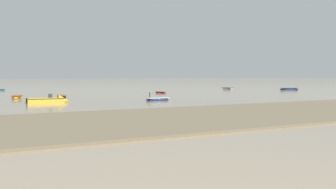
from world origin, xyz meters
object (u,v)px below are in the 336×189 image
at_px(motorboat_moored_0, 51,101).
at_px(mooring_post_near, 150,95).
at_px(rowboat_moored_1, 17,97).
at_px(rowboat_moored_6, 0,90).
at_px(rowboat_moored_4, 62,97).
at_px(rowboat_moored_0, 289,89).
at_px(rowboat_moored_3, 228,89).
at_px(rowboat_moored_2, 161,93).
at_px(rowboat_moored_5, 157,100).

bearing_deg(motorboat_moored_0, mooring_post_near, 6.09).
relative_size(rowboat_moored_1, mooring_post_near, 3.38).
height_order(rowboat_moored_1, rowboat_moored_6, rowboat_moored_1).
bearing_deg(rowboat_moored_4, rowboat_moored_0, -61.27).
bearing_deg(rowboat_moored_3, motorboat_moored_0, -52.63).
bearing_deg(rowboat_moored_2, rowboat_moored_3, -79.66).
height_order(rowboat_moored_3, mooring_post_near, mooring_post_near).
relative_size(rowboat_moored_2, mooring_post_near, 2.25).
relative_size(rowboat_moored_4, mooring_post_near, 3.02).
bearing_deg(rowboat_moored_4, rowboat_moored_2, -50.17).
bearing_deg(rowboat_moored_2, mooring_post_near, 132.83).
relative_size(rowboat_moored_0, rowboat_moored_1, 0.99).
distance_m(rowboat_moored_0, mooring_post_near, 54.37).
bearing_deg(rowboat_moored_0, rowboat_moored_2, 33.71).
bearing_deg(rowboat_moored_1, rowboat_moored_6, -168.64).
distance_m(motorboat_moored_0, rowboat_moored_3, 64.11).
distance_m(rowboat_moored_4, rowboat_moored_6, 40.58).
xyz_separation_m(rowboat_moored_4, rowboat_moored_5, (9.87, -14.75, -0.01)).
xyz_separation_m(motorboat_moored_0, rowboat_moored_5, (15.03, -3.39, -0.10)).
height_order(rowboat_moored_1, mooring_post_near, mooring_post_near).
xyz_separation_m(rowboat_moored_1, mooring_post_near, (17.29, -13.49, 0.42)).
relative_size(motorboat_moored_0, rowboat_moored_5, 1.52).
bearing_deg(rowboat_moored_3, rowboat_moored_6, -102.76).
height_order(rowboat_moored_5, rowboat_moored_6, rowboat_moored_5).
distance_m(rowboat_moored_1, rowboat_moored_3, 60.44).
relative_size(rowboat_moored_3, rowboat_moored_5, 1.19).
bearing_deg(rowboat_moored_5, rowboat_moored_3, -138.85).
distance_m(rowboat_moored_5, rowboat_moored_6, 56.59).
bearing_deg(rowboat_moored_0, rowboat_moored_4, 40.95).
height_order(rowboat_moored_2, rowboat_moored_6, rowboat_moored_6).
relative_size(rowboat_moored_1, rowboat_moored_6, 1.48).
relative_size(rowboat_moored_1, rowboat_moored_3, 1.04).
bearing_deg(rowboat_moored_5, rowboat_moored_2, -119.79).
distance_m(rowboat_moored_3, rowboat_moored_6, 57.78).
relative_size(rowboat_moored_0, rowboat_moored_6, 1.46).
bearing_deg(motorboat_moored_0, rowboat_moored_2, 38.91).
relative_size(rowboat_moored_3, mooring_post_near, 3.26).
bearing_deg(rowboat_moored_1, rowboat_moored_3, 124.08).
height_order(motorboat_moored_0, rowboat_moored_3, motorboat_moored_0).
distance_m(rowboat_moored_1, rowboat_moored_5, 23.79).
xyz_separation_m(rowboat_moored_2, rowboat_moored_5, (-13.82, -22.31, 0.03)).
height_order(rowboat_moored_1, rowboat_moored_5, rowboat_moored_1).
xyz_separation_m(rowboat_moored_0, rowboat_moored_3, (-10.38, 11.86, -0.01)).
bearing_deg(rowboat_moored_2, rowboat_moored_5, 136.07).
height_order(motorboat_moored_0, rowboat_moored_1, motorboat_moored_0).
distance_m(rowboat_moored_0, motorboat_moored_0, 69.36).
height_order(rowboat_moored_0, rowboat_moored_2, rowboat_moored_0).
xyz_separation_m(rowboat_moored_2, rowboat_moored_4, (-23.69, -7.56, 0.04)).
bearing_deg(rowboat_moored_4, motorboat_moored_0, 177.71).
xyz_separation_m(rowboat_moored_5, mooring_post_near, (0.65, 3.51, 0.45)).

